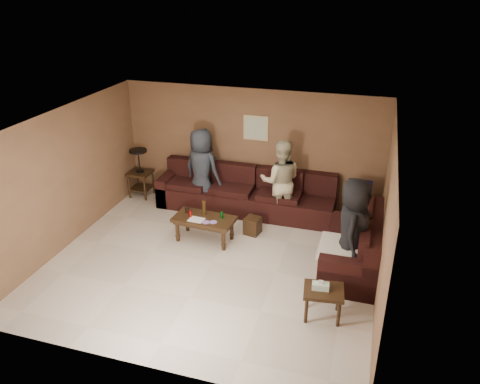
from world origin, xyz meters
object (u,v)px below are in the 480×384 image
at_px(end_table_left, 140,172).
at_px(waste_bin, 253,226).
at_px(coffee_table, 204,221).
at_px(person_left, 202,169).
at_px(side_table_right, 323,293).
at_px(sectional_sofa, 277,213).
at_px(person_middle, 280,181).
at_px(person_right, 353,230).

relative_size(end_table_left, waste_bin, 3.26).
bearing_deg(coffee_table, person_left, 112.00).
xyz_separation_m(coffee_table, person_left, (-0.52, 1.29, 0.47)).
height_order(side_table_right, person_left, person_left).
bearing_deg(end_table_left, side_table_right, -33.71).
distance_m(waste_bin, person_left, 1.70).
relative_size(sectional_sofa, coffee_table, 3.99).
bearing_deg(waste_bin, side_table_right, -51.86).
relative_size(person_left, person_middle, 1.03).
height_order(end_table_left, person_middle, person_middle).
relative_size(sectional_sofa, person_right, 2.67).
height_order(coffee_table, person_middle, person_middle).
xyz_separation_m(sectional_sofa, side_table_right, (1.20, -2.39, 0.08)).
xyz_separation_m(sectional_sofa, person_right, (1.48, -1.24, 0.55)).
bearing_deg(sectional_sofa, person_middle, 96.18).
bearing_deg(side_table_right, waste_bin, 128.14).
relative_size(sectional_sofa, side_table_right, 7.49).
distance_m(person_left, person_right, 3.62).
bearing_deg(person_middle, end_table_left, -16.81).
distance_m(side_table_right, person_middle, 3.05).
bearing_deg(coffee_table, person_middle, 46.12).
bearing_deg(waste_bin, sectional_sofa, 41.26).
bearing_deg(coffee_table, person_right, -8.36).
distance_m(person_middle, person_right, 2.21).
bearing_deg(waste_bin, person_right, -25.17).
distance_m(person_left, person_middle, 1.69).
distance_m(sectional_sofa, coffee_table, 1.47).
relative_size(sectional_sofa, end_table_left, 4.25).
distance_m(sectional_sofa, waste_bin, 0.56).
xyz_separation_m(person_left, person_right, (3.21, -1.69, 0.00)).
bearing_deg(end_table_left, person_right, -20.97).
height_order(sectional_sofa, waste_bin, sectional_sofa).
distance_m(sectional_sofa, person_middle, 0.64).
relative_size(waste_bin, person_right, 0.19).
bearing_deg(person_right, side_table_right, 168.26).
bearing_deg(person_right, coffee_table, 83.81).
bearing_deg(sectional_sofa, coffee_table, -144.89).
relative_size(coffee_table, waste_bin, 3.47).
height_order(waste_bin, person_right, person_right).
bearing_deg(coffee_table, waste_bin, 31.59).
distance_m(side_table_right, person_right, 1.27).
bearing_deg(person_right, person_middle, 45.62).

